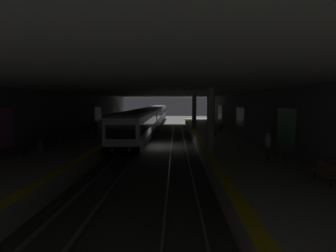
% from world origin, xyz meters
% --- Properties ---
extents(ground_plane, '(120.00, 120.00, 0.00)m').
position_xyz_m(ground_plane, '(0.00, 0.00, 0.00)').
color(ground_plane, '#42423F').
extents(track_left, '(60.00, 1.53, 0.16)m').
position_xyz_m(track_left, '(0.00, -2.20, 0.08)').
color(track_left, gray).
rests_on(track_left, ground).
extents(track_right, '(60.00, 1.53, 0.16)m').
position_xyz_m(track_right, '(0.00, 2.20, 0.08)').
color(track_right, gray).
rests_on(track_right, ground).
extents(platform_left, '(60.00, 5.30, 1.06)m').
position_xyz_m(platform_left, '(0.00, -6.55, 0.53)').
color(platform_left, '#A8A59E').
rests_on(platform_left, ground).
extents(platform_right, '(60.00, 5.30, 1.06)m').
position_xyz_m(platform_right, '(0.00, 6.55, 0.53)').
color(platform_right, '#A8A59E').
rests_on(platform_right, ground).
extents(wall_left, '(60.00, 0.56, 5.60)m').
position_xyz_m(wall_left, '(0.03, -9.45, 2.80)').
color(wall_left, '#56565B').
rests_on(wall_left, ground).
extents(wall_right, '(60.00, 0.56, 5.60)m').
position_xyz_m(wall_right, '(-0.01, 9.45, 2.80)').
color(wall_right, '#56565B').
rests_on(wall_right, ground).
extents(ceiling_slab, '(60.00, 19.40, 0.40)m').
position_xyz_m(ceiling_slab, '(0.00, 0.00, 5.80)').
color(ceiling_slab, '#ADAAA3').
rests_on(ceiling_slab, wall_left).
extents(pillar_near, '(0.56, 0.56, 4.55)m').
position_xyz_m(pillar_near, '(-8.88, -4.35, 3.33)').
color(pillar_near, gray).
rests_on(pillar_near, platform_left).
extents(pillar_far, '(0.56, 0.56, 4.55)m').
position_xyz_m(pillar_far, '(8.14, -4.35, 3.33)').
color(pillar_far, gray).
rests_on(pillar_far, platform_left).
extents(metro_train, '(55.27, 2.83, 3.49)m').
position_xyz_m(metro_train, '(19.80, 2.20, 2.02)').
color(metro_train, silver).
rests_on(metro_train, track_right).
extents(bench_left_near, '(1.70, 0.47, 0.86)m').
position_xyz_m(bench_left_near, '(-15.76, -8.53, 1.57)').
color(bench_left_near, '#262628').
rests_on(bench_left_near, platform_left).
extents(bench_left_mid, '(1.70, 0.47, 0.86)m').
position_xyz_m(bench_left_mid, '(-10.93, -8.53, 1.57)').
color(bench_left_mid, '#262628').
rests_on(bench_left_mid, platform_left).
extents(bench_left_far, '(1.70, 0.47, 0.86)m').
position_xyz_m(bench_left_far, '(12.23, -8.53, 1.57)').
color(bench_left_far, '#262628').
rests_on(bench_left_far, platform_left).
extents(bench_right_near, '(1.70, 0.47, 0.86)m').
position_xyz_m(bench_right_near, '(-4.02, 8.53, 1.57)').
color(bench_right_near, '#262628').
rests_on(bench_right_near, platform_right).
extents(bench_right_mid, '(1.70, 0.47, 0.86)m').
position_xyz_m(bench_right_mid, '(9.21, 8.53, 1.57)').
color(bench_right_mid, '#262628').
rests_on(bench_right_mid, platform_right).
extents(person_waiting_near, '(0.60, 0.23, 1.70)m').
position_xyz_m(person_waiting_near, '(-11.15, -7.55, 1.98)').
color(person_waiting_near, '#454545').
rests_on(person_waiting_near, platform_left).
extents(person_walking_mid, '(0.60, 0.22, 1.54)m').
position_xyz_m(person_walking_mid, '(0.79, 6.65, 1.88)').
color(person_walking_mid, '#2B2B2B').
rests_on(person_walking_mid, platform_right).
extents(person_standing_far, '(0.60, 0.22, 1.61)m').
position_xyz_m(person_standing_far, '(5.34, -7.50, 1.92)').
color(person_standing_far, black).
rests_on(person_standing_far, platform_left).
extents(suitcase_rolling, '(0.40, 0.27, 0.91)m').
position_xyz_m(suitcase_rolling, '(0.17, -5.95, 1.36)').
color(suitcase_rolling, maroon).
rests_on(suitcase_rolling, platform_left).
extents(backpack_on_floor, '(0.30, 0.20, 0.40)m').
position_xyz_m(backpack_on_floor, '(-9.98, 8.30, 1.25)').
color(backpack_on_floor, black).
rests_on(backpack_on_floor, platform_right).
extents(trash_bin, '(0.44, 0.44, 0.85)m').
position_xyz_m(trash_bin, '(-8.84, 7.80, 1.48)').
color(trash_bin, '#595B5E').
rests_on(trash_bin, platform_right).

